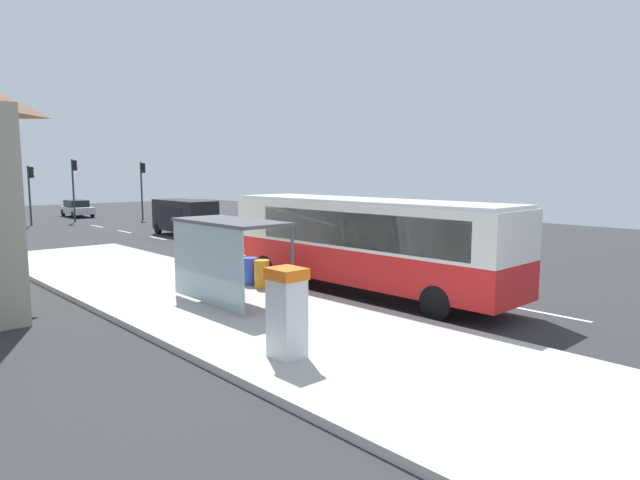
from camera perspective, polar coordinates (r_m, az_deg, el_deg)
The scene contains 21 objects.
ground_plane at distance 31.24m, azimuth -12.80°, elevation -0.71°, with size 56.00×92.00×0.04m, color #2D2D30.
sidewalk_platform at distance 17.83m, azimuth -11.54°, elevation -6.15°, with size 6.20×30.00×0.18m, color beige.
lane_stripe_seg_0 at distance 17.48m, azimuth 22.93°, elevation -7.13°, with size 0.16×2.20×0.01m, color silver.
lane_stripe_seg_1 at distance 20.00m, azimuth 9.78°, elevation -4.91°, with size 0.16×2.20×0.01m, color silver.
lane_stripe_seg_2 at distance 23.33m, azimuth 0.03°, elevation -3.08°, with size 0.16×2.20×0.01m, color silver.
lane_stripe_seg_3 at distance 27.18m, azimuth -7.11°, elevation -1.68°, with size 0.16×2.20×0.01m, color silver.
lane_stripe_seg_4 at distance 31.36m, azimuth -12.40°, elevation -0.62°, with size 0.16×2.20×0.01m, color silver.
lane_stripe_seg_5 at distance 35.75m, azimuth -16.42°, elevation 0.19°, with size 0.16×2.20×0.01m, color silver.
lane_stripe_seg_6 at distance 40.28m, azimuth -19.55°, elevation 0.82°, with size 0.16×2.20×0.01m, color silver.
lane_stripe_seg_7 at distance 44.91m, azimuth -22.05°, elevation 1.32°, with size 0.16×2.20×0.01m, color silver.
bus at distance 18.64m, azimuth 4.57°, elevation 0.02°, with size 2.76×11.06×3.21m.
white_van at distance 36.59m, azimuth -13.82°, elevation 2.53°, with size 2.06×5.21×2.30m.
sedan_near at distance 55.14m, azimuth -23.81°, elevation 3.03°, with size 1.94×4.45×1.52m.
ticket_machine at distance 11.81m, azimuth -3.44°, elevation -7.45°, with size 0.66×0.76×1.94m.
recycling_bin_orange at distance 18.98m, azimuth -6.02°, elevation -3.49°, with size 0.52×0.52×0.95m, color orange.
recycling_bin_blue at distance 19.54m, azimuth -7.24°, elevation -3.20°, with size 0.52×0.52×0.95m, color blue.
recycling_bin_yellow at distance 20.11m, azimuth -8.40°, elevation -2.93°, with size 0.52×0.52×0.95m, color yellow.
traffic_light_near_side at distance 49.80m, azimuth -17.88°, elevation 5.78°, with size 0.49×0.28×4.92m.
traffic_light_far_side at distance 47.65m, azimuth -27.75°, elevation 4.99°, with size 0.49×0.28×4.55m.
traffic_light_median at distance 49.41m, azimuth -24.08°, elevation 5.64°, with size 0.49×0.28×5.11m.
bus_shelter at distance 16.70m, azimuth -10.14°, elevation -0.01°, with size 1.80×4.00×2.50m.
Camera 1 is at (-15.25, -12.94, 4.14)m, focal length 30.96 mm.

